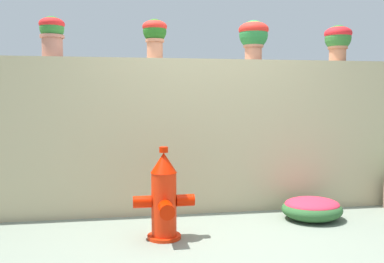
# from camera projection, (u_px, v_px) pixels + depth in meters

# --- Properties ---
(ground_plane) EXTENTS (24.00, 24.00, 0.00)m
(ground_plane) POSITION_uv_depth(u_px,v_px,m) (227.00, 241.00, 3.68)
(ground_plane) COLOR gray
(stone_wall) EXTENTS (6.15, 0.38, 1.66)m
(stone_wall) POSITION_uv_depth(u_px,v_px,m) (203.00, 136.00, 4.69)
(stone_wall) COLOR tan
(stone_wall) RESTS_ON ground
(potted_plant_1) EXTENTS (0.26, 0.26, 0.42)m
(potted_plant_1) POSITION_uv_depth(u_px,v_px,m) (52.00, 33.00, 4.32)
(potted_plant_1) COLOR #AF6B5A
(potted_plant_1) RESTS_ON stone_wall
(potted_plant_2) EXTENTS (0.27, 0.27, 0.43)m
(potted_plant_2) POSITION_uv_depth(u_px,v_px,m) (155.00, 34.00, 4.54)
(potted_plant_2) COLOR #BA7155
(potted_plant_2) RESTS_ON stone_wall
(potted_plant_3) EXTENTS (0.33, 0.33, 0.44)m
(potted_plant_3) POSITION_uv_depth(u_px,v_px,m) (254.00, 35.00, 4.67)
(potted_plant_3) COLOR #AD6952
(potted_plant_3) RESTS_ON stone_wall
(potted_plant_4) EXTENTS (0.31, 0.31, 0.42)m
(potted_plant_4) POSITION_uv_depth(u_px,v_px,m) (338.00, 39.00, 4.83)
(potted_plant_4) COLOR #B97051
(potted_plant_4) RESTS_ON stone_wall
(fire_hydrant) EXTENTS (0.54, 0.44, 0.82)m
(fire_hydrant) POSITION_uv_depth(u_px,v_px,m) (164.00, 198.00, 3.72)
(fire_hydrant) COLOR red
(fire_hydrant) RESTS_ON ground
(flower_bush_left) EXTENTS (0.62, 0.56, 0.23)m
(flower_bush_left) POSITION_uv_depth(u_px,v_px,m) (312.00, 208.00, 4.33)
(flower_bush_left) COLOR #2C5B2D
(flower_bush_left) RESTS_ON ground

